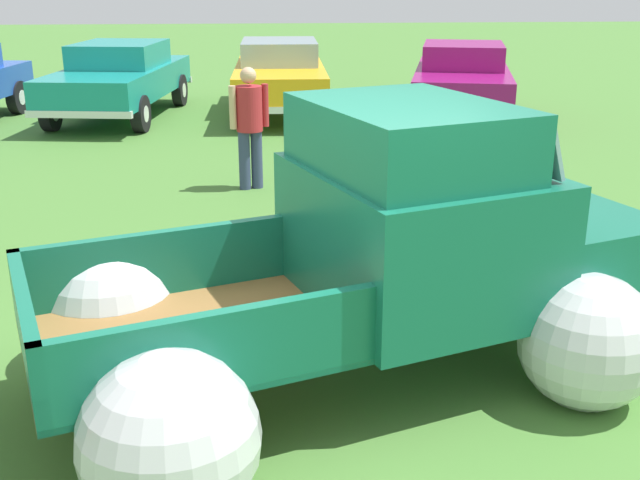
{
  "coord_description": "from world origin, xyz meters",
  "views": [
    {
      "loc": [
        -0.46,
        -4.8,
        2.72
      ],
      "look_at": [
        0.0,
        0.95,
        0.72
      ],
      "focal_mm": 43.39,
      "sensor_mm": 36.0,
      "label": 1
    }
  ],
  "objects_px": {
    "show_car_2": "(280,74)",
    "vintage_pickup_truck": "(382,272)",
    "spectator_0": "(250,121)",
    "show_car_1": "(119,77)",
    "show_car_3": "(462,79)"
  },
  "relations": [
    {
      "from": "vintage_pickup_truck",
      "to": "show_car_3",
      "type": "xyz_separation_m",
      "value": [
        3.11,
        9.86,
        0.02
      ]
    },
    {
      "from": "show_car_2",
      "to": "show_car_3",
      "type": "xyz_separation_m",
      "value": [
        3.48,
        -1.0,
        -0.0
      ]
    },
    {
      "from": "show_car_2",
      "to": "show_car_3",
      "type": "bearing_deg",
      "value": 75.52
    },
    {
      "from": "vintage_pickup_truck",
      "to": "show_car_2",
      "type": "height_order",
      "value": "vintage_pickup_truck"
    },
    {
      "from": "show_car_3",
      "to": "vintage_pickup_truck",
      "type": "bearing_deg",
      "value": -3.36
    },
    {
      "from": "show_car_2",
      "to": "spectator_0",
      "type": "distance_m",
      "value": 5.83
    },
    {
      "from": "show_car_1",
      "to": "spectator_0",
      "type": "relative_size",
      "value": 3.04
    },
    {
      "from": "show_car_2",
      "to": "show_car_3",
      "type": "height_order",
      "value": "same"
    },
    {
      "from": "show_car_2",
      "to": "show_car_1",
      "type": "bearing_deg",
      "value": -84.3
    },
    {
      "from": "show_car_1",
      "to": "show_car_2",
      "type": "relative_size",
      "value": 1.02
    },
    {
      "from": "show_car_2",
      "to": "vintage_pickup_truck",
      "type": "bearing_deg",
      "value": 3.45
    },
    {
      "from": "vintage_pickup_truck",
      "to": "spectator_0",
      "type": "xyz_separation_m",
      "value": [
        -0.94,
        5.06,
        0.14
      ]
    },
    {
      "from": "show_car_1",
      "to": "show_car_3",
      "type": "distance_m",
      "value": 6.66
    },
    {
      "from": "vintage_pickup_truck",
      "to": "show_car_1",
      "type": "bearing_deg",
      "value": 88.7
    },
    {
      "from": "show_car_1",
      "to": "show_car_3",
      "type": "relative_size",
      "value": 1.05
    }
  ]
}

